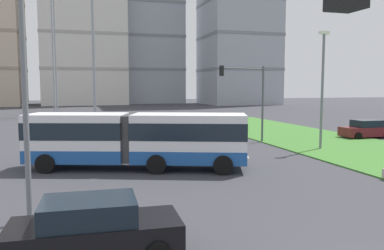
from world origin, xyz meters
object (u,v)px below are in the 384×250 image
car_black_sedan (94,230)px  traffic_light_far_right (248,90)px  car_navy_sedan (93,142)px  apartment_tower_eastcentre (239,5)px  car_maroon_sedan (366,129)px  apartment_tower_westcentre (83,4)px  apartment_tower_centre (143,25)px  articulated_bus (137,139)px  streetlight_median (322,85)px  streetlight_left (23,62)px  traffic_light_near_left (130,138)px

car_black_sedan → traffic_light_far_right: traffic_light_far_right is taller
car_navy_sedan → apartment_tower_eastcentre: apartment_tower_eastcentre is taller
car_maroon_sedan → traffic_light_far_right: size_ratio=0.72×
apartment_tower_westcentre → apartment_tower_centre: bearing=20.6°
articulated_bus → streetlight_median: streetlight_median is taller
car_black_sedan → apartment_tower_centre: bearing=80.2°
apartment_tower_westcentre → apartment_tower_eastcentre: 39.41m
traffic_light_far_right → streetlight_median: (3.56, -4.56, 0.40)m
articulated_bus → apartment_tower_centre: size_ratio=0.27×
streetlight_left → streetlight_median: (18.06, 10.06, -0.66)m
car_black_sedan → apartment_tower_eastcentre: 95.13m
articulated_bus → car_black_sedan: articulated_bus is taller
traffic_light_far_right → apartment_tower_centre: (4.50, 80.91, 17.60)m
car_navy_sedan → streetlight_left: (-2.46, -13.05, 4.49)m
car_navy_sedan → traffic_light_near_left: 23.66m
car_navy_sedan → apartment_tower_centre: apartment_tower_centre is taller
articulated_bus → car_navy_sedan: size_ratio=2.63×
car_maroon_sedan → traffic_light_near_left: 34.28m
car_maroon_sedan → streetlight_left: 29.68m
streetlight_left → apartment_tower_eastcentre: size_ratio=0.19×
traffic_light_far_right → articulated_bus: bearing=-143.3°
traffic_light_near_left → streetlight_median: (15.98, 20.44, 0.53)m
streetlight_left → apartment_tower_centre: size_ratio=0.22×
streetlight_median → apartment_tower_centre: 87.19m
articulated_bus → car_black_sedan: (-2.62, -10.61, -0.90)m
traffic_light_near_left → streetlight_median: 25.95m
articulated_bus → streetlight_left: streetlight_left is taller
car_black_sedan → streetlight_median: (16.09, 13.45, 3.83)m
car_maroon_sedan → streetlight_left: (-25.59, -14.34, 4.49)m
traffic_light_far_right → apartment_tower_centre: size_ratio=0.14×
car_maroon_sedan → streetlight_median: size_ratio=0.53×
articulated_bus → car_maroon_sedan: 22.20m
articulated_bus → apartment_tower_eastcentre: bearing=63.2°
streetlight_median → car_maroon_sedan: bearing=29.6°
streetlight_median → apartment_tower_eastcentre: 76.28m
traffic_light_near_left → streetlight_left: (-2.08, 10.38, 1.19)m
car_black_sedan → streetlight_left: size_ratio=0.47×
apartment_tower_eastcentre → traffic_light_near_left: bearing=-113.5°
apartment_tower_eastcentre → streetlight_median: bearing=-108.4°
apartment_tower_westcentre → car_black_sedan: bearing=-90.6°
apartment_tower_centre → apartment_tower_eastcentre: size_ratio=0.86×
car_navy_sedan → traffic_light_near_left: size_ratio=0.77×
car_navy_sedan → apartment_tower_westcentre: (0.54, 76.46, 24.52)m
car_black_sedan → apartment_tower_centre: apartment_tower_centre is taller
apartment_tower_westcentre → traffic_light_far_right: bearing=-81.3°
articulated_bus → traffic_light_near_left: (-2.50, -17.60, 2.40)m
traffic_light_far_right → apartment_tower_westcentre: bearing=98.7°
apartment_tower_westcentre → car_navy_sedan: bearing=-90.4°
streetlight_left → apartment_tower_westcentre: size_ratio=0.19×
articulated_bus → streetlight_left: (-4.58, -7.22, 3.59)m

